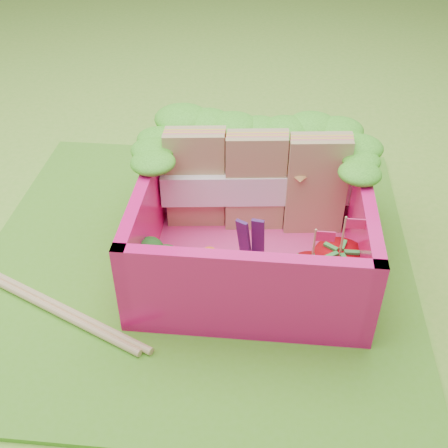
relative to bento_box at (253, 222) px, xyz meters
The scene contains 12 objects.
ground 0.45m from the bento_box, behind, with size 14.00×14.00×0.00m, color #75BB34.
placemat 0.44m from the bento_box, behind, with size 2.60×2.60×0.03m, color #58A725.
bento_floor 0.25m from the bento_box, ahead, with size 1.30×1.30×0.05m, color #F33D91.
bento_box is the anchor object (origin of this frame).
lettuce_ruffle 0.56m from the bento_box, 90.00° to the left, with size 1.43×0.77×0.11m.
sandwich_stack 0.31m from the bento_box, 89.01° to the left, with size 1.17×0.30×0.64m.
broccoli 0.61m from the bento_box, 146.84° to the right, with size 0.30×0.30×0.26m.
carrot_sticks 0.44m from the bento_box, 130.47° to the right, with size 0.19×0.11×0.25m.
purple_wedges 0.15m from the bento_box, 89.17° to the right, with size 0.15×0.06×0.38m.
strawberry_left 0.49m from the bento_box, 46.78° to the right, with size 0.23×0.23×0.47m.
strawberry_right 0.56m from the bento_box, 31.01° to the right, with size 0.28×0.28×0.52m.
snap_peas 0.47m from the bento_box, 30.23° to the right, with size 0.60×0.48×0.05m.
Camera 1 is at (0.42, -2.58, 2.29)m, focal length 45.00 mm.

